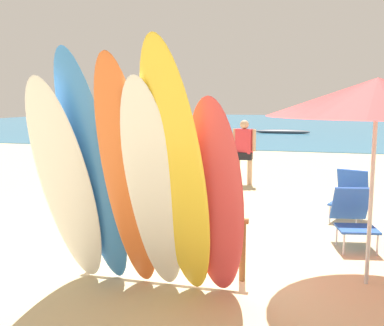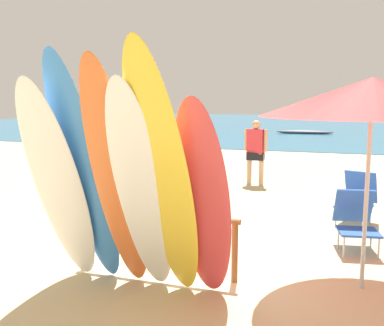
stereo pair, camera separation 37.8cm
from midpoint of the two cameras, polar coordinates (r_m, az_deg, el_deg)
name	(u,v)px [view 1 (the left image)]	position (r m, az deg, el deg)	size (l,w,h in m)	color
ground	(270,147)	(18.79, 9.42, 2.01)	(60.00, 60.00, 0.00)	#D3BC8C
ocean_water	(289,124)	(37.29, 12.15, 4.97)	(60.00, 40.00, 0.02)	teal
surfboard_rack	(165,229)	(5.13, -5.67, -8.48)	(1.92, 0.07, 0.71)	brown
surfboard_white_0	(67,189)	(4.65, -18.07, -3.16)	(0.55, 0.08, 2.39)	white
surfboard_blue_1	(94,176)	(4.54, -14.85, -1.70)	(0.51, 0.06, 2.62)	#337AD1
surfboard_orange_2	(128,182)	(4.30, -10.68, -2.50)	(0.48, 0.08, 2.58)	orange
surfboard_white_3	(154,193)	(4.24, -7.51, -3.93)	(0.51, 0.08, 2.38)	white
surfboard_yellow_4	(178,180)	(4.06, -4.51, -2.15)	(0.54, 0.08, 2.69)	yellow
surfboard_red_5	(216,203)	(4.21, 0.54, -5.16)	(0.54, 0.07, 2.13)	#D13D42
beachgoer_strolling	(244,147)	(10.44, 5.69, 2.01)	(0.56, 0.27, 1.51)	tan
beachgoer_by_water	(146,163)	(7.01, -7.43, 0.00)	(0.45, 0.62, 1.73)	beige
beach_chair_red	(354,216)	(6.37, 18.49, -6.45)	(0.62, 0.79, 0.81)	#B7B7BC
beach_chair_blue	(350,194)	(7.74, 18.37, -3.82)	(0.69, 0.77, 0.84)	#B7B7BC
beach_umbrella	(377,97)	(4.89, 20.69, 7.92)	(2.26, 2.26, 2.21)	silver
distant_boat	(282,132)	(26.51, 11.15, 3.99)	(3.21, 0.69, 0.26)	#4C515B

